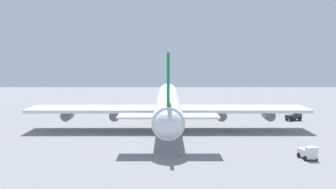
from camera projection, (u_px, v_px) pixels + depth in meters
ground_plane at (168, 128)px, 107.51m from camera, size 271.50×271.50×0.00m
cargo_airplane at (168, 105)px, 106.42m from camera, size 67.87×62.55×17.43m
pushback_tractor at (137, 109)px, 134.61m from camera, size 3.58×4.84×2.36m
catering_truck at (308, 153)px, 75.16m from camera, size 4.21×2.68×2.24m
cargo_loader at (294, 116)px, 119.30m from camera, size 3.48×4.51×2.35m
safety_cone_nose at (170, 110)px, 137.90m from camera, size 0.56×0.56×0.80m
safety_cone_tail at (180, 155)px, 77.05m from camera, size 0.43×0.43×0.62m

